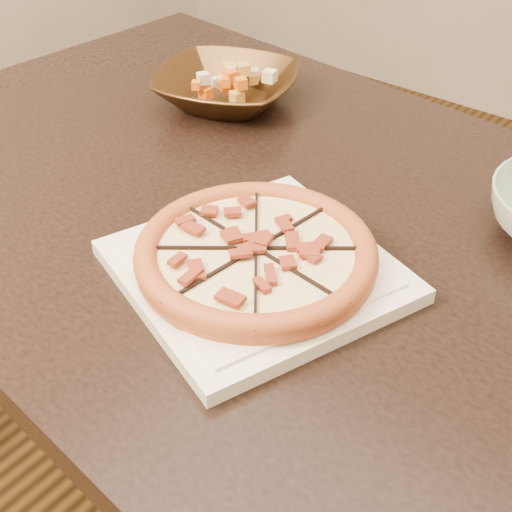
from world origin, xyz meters
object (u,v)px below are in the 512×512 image
Objects in this scene: dining_table at (263,270)px; plate at (256,270)px; pizza at (256,253)px; bronze_bowl at (227,88)px.

dining_table is 0.20m from plate.
plate is (0.09, -0.13, 0.13)m from dining_table.
dining_table is 3.78× the size of plate.
dining_table is at bearing 124.97° from pizza.
dining_table is at bearing -40.31° from bronze_bowl.
dining_table is at bearing 124.98° from plate.
plate is 1.60× the size of bronze_bowl.
plate reaches higher than dining_table.
bronze_bowl reaches higher than dining_table.
plate is at bearing -55.02° from dining_table.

